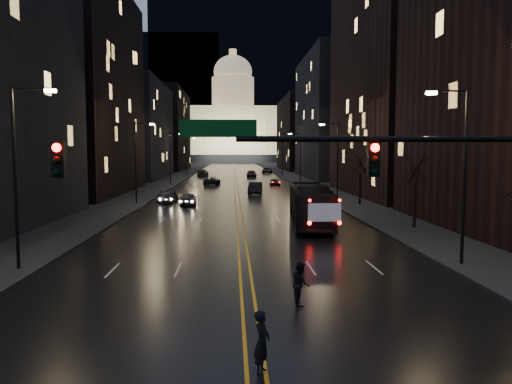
{
  "coord_description": "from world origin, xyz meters",
  "views": [
    {
      "loc": [
        -0.61,
        -14.36,
        5.86
      ],
      "look_at": [
        0.72,
        13.43,
        3.56
      ],
      "focal_mm": 35.0,
      "sensor_mm": 36.0,
      "label": 1
    }
  ],
  "objects": [
    {
      "name": "streetlamp_right_near",
      "position": [
        10.81,
        10.0,
        5.08
      ],
      "size": [
        2.13,
        0.25,
        9.0
      ],
      "color": "black",
      "rests_on": "ground"
    },
    {
      "name": "building_right_mid",
      "position": [
        21.0,
        92.0,
        13.0
      ],
      "size": [
        12.0,
        34.0,
        26.0
      ],
      "primitive_type": "cube",
      "color": "black",
      "rests_on": "ground"
    },
    {
      "name": "sidewalk_right",
      "position": [
        14.0,
        130.0,
        0.08
      ],
      "size": [
        8.0,
        320.0,
        0.16
      ],
      "primitive_type": "cube",
      "color": "black",
      "rests_on": "ground"
    },
    {
      "name": "building_left_dist",
      "position": [
        -21.0,
        140.0,
        12.0
      ],
      "size": [
        12.0,
        40.0,
        24.0
      ],
      "primitive_type": "cube",
      "color": "black",
      "rests_on": "ground"
    },
    {
      "name": "building_right_tall",
      "position": [
        21.0,
        50.0,
        19.0
      ],
      "size": [
        12.0,
        30.0,
        38.0
      ],
      "primitive_type": "cube",
      "color": "black",
      "rests_on": "ground"
    },
    {
      "name": "mountain_ridge",
      "position": [
        40.0,
        380.0,
        65.0
      ],
      "size": [
        520.0,
        60.0,
        130.0
      ],
      "primitive_type": "cube",
      "color": "black",
      "rests_on": "ground"
    },
    {
      "name": "building_right_dist",
      "position": [
        21.0,
        140.0,
        11.0
      ],
      "size": [
        12.0,
        40.0,
        22.0
      ],
      "primitive_type": "cube",
      "color": "black",
      "rests_on": "ground"
    },
    {
      "name": "streetlamp_right_far",
      "position": [
        10.81,
        70.0,
        5.08
      ],
      "size": [
        2.13,
        0.25,
        9.0
      ],
      "color": "black",
      "rests_on": "ground"
    },
    {
      "name": "receding_car_d",
      "position": [
        8.5,
        115.11,
        0.76
      ],
      "size": [
        3.08,
        5.7,
        1.52
      ],
      "primitive_type": "imported",
      "rotation": [
        0.0,
        0.0,
        -0.11
      ],
      "color": "black",
      "rests_on": "ground"
    },
    {
      "name": "traffic_signal",
      "position": [
        5.91,
        -0.0,
        5.1
      ],
      "size": [
        17.29,
        0.45,
        7.0
      ],
      "color": "black",
      "rests_on": "ground"
    },
    {
      "name": "streetlamp_left_far",
      "position": [
        -10.81,
        70.0,
        5.08
      ],
      "size": [
        2.13,
        0.25,
        9.0
      ],
      "color": "black",
      "rests_on": "ground"
    },
    {
      "name": "pedestrian_b",
      "position": [
        1.97,
        4.12,
        0.83
      ],
      "size": [
        0.46,
        0.82,
        1.66
      ],
      "primitive_type": "imported",
      "rotation": [
        0.0,
        0.0,
        1.6
      ],
      "color": "black",
      "rests_on": "ground"
    },
    {
      "name": "center_line",
      "position": [
        0.0,
        130.0,
        0.03
      ],
      "size": [
        0.62,
        320.0,
        0.01
      ],
      "primitive_type": "cube",
      "color": "orange",
      "rests_on": "road"
    },
    {
      "name": "streetlamp_left_near",
      "position": [
        -10.81,
        10.0,
        5.08
      ],
      "size": [
        2.13,
        0.25,
        9.0
      ],
      "color": "black",
      "rests_on": "ground"
    },
    {
      "name": "oncoming_car_b",
      "position": [
        -7.73,
        41.22,
        0.69
      ],
      "size": [
        1.91,
        4.32,
        1.38
      ],
      "primitive_type": "imported",
      "rotation": [
        0.0,
        0.0,
        3.03
      ],
      "color": "black",
      "rests_on": "ground"
    },
    {
      "name": "oncoming_car_c",
      "position": [
        -4.06,
        71.52,
        0.72
      ],
      "size": [
        2.92,
        5.42,
        1.44
      ],
      "primitive_type": "imported",
      "rotation": [
        0.0,
        0.0,
        3.04
      ],
      "color": "black",
      "rests_on": "ground"
    },
    {
      "name": "oncoming_car_a",
      "position": [
        -5.31,
        38.78,
        0.72
      ],
      "size": [
        2.09,
        4.38,
        1.44
      ],
      "primitive_type": "imported",
      "rotation": [
        0.0,
        0.0,
        3.23
      ],
      "color": "black",
      "rests_on": "ground"
    },
    {
      "name": "streetlamp_left_dist",
      "position": [
        -10.81,
        100.0,
        5.08
      ],
      "size": [
        2.13,
        0.25,
        9.0
      ],
      "color": "black",
      "rests_on": "ground"
    },
    {
      "name": "receding_car_a",
      "position": [
        2.5,
        52.66,
        0.81
      ],
      "size": [
        2.24,
        5.08,
        1.62
      ],
      "primitive_type": "imported",
      "rotation": [
        0.0,
        0.0,
        -0.11
      ],
      "color": "black",
      "rests_on": "ground"
    },
    {
      "name": "building_left_mid",
      "position": [
        -21.0,
        54.0,
        14.0
      ],
      "size": [
        12.0,
        30.0,
        28.0
      ],
      "primitive_type": "cube",
      "color": "black",
      "rests_on": "ground"
    },
    {
      "name": "tree_right_far",
      "position": [
        13.0,
        38.0,
        4.53
      ],
      "size": [
        2.4,
        2.4,
        6.65
      ],
      "color": "black",
      "rests_on": "ground"
    },
    {
      "name": "capitol",
      "position": [
        0.0,
        250.0,
        17.15
      ],
      "size": [
        90.0,
        50.0,
        58.5
      ],
      "color": "black",
      "rests_on": "ground"
    },
    {
      "name": "streetlamp_right_dist",
      "position": [
        10.81,
        100.0,
        5.08
      ],
      "size": [
        2.13,
        0.25,
        9.0
      ],
      "color": "black",
      "rests_on": "ground"
    },
    {
      "name": "tree_right_mid",
      "position": [
        13.0,
        22.0,
        4.53
      ],
      "size": [
        2.4,
        2.4,
        6.65
      ],
      "color": "black",
      "rests_on": "ground"
    },
    {
      "name": "receding_car_b",
      "position": [
        6.52,
        68.52,
        0.64
      ],
      "size": [
        1.67,
        3.79,
        1.27
      ],
      "primitive_type": "imported",
      "rotation": [
        0.0,
        0.0,
        0.05
      ],
      "color": "black",
      "rests_on": "ground"
    },
    {
      "name": "ground",
      "position": [
        0.0,
        0.0,
        0.0
      ],
      "size": [
        900.0,
        900.0,
        0.0
      ],
      "primitive_type": "plane",
      "color": "black",
      "rests_on": "ground"
    },
    {
      "name": "sidewalk_left",
      "position": [
        -14.0,
        130.0,
        0.08
      ],
      "size": [
        8.0,
        320.0,
        0.16
      ],
      "primitive_type": "cube",
      "color": "black",
      "rests_on": "ground"
    },
    {
      "name": "streetlamp_left_mid",
      "position": [
        -10.81,
        40.0,
        5.08
      ],
      "size": [
        2.13,
        0.25,
        9.0
      ],
      "color": "black",
      "rests_on": "ground"
    },
    {
      "name": "building_left_far",
      "position": [
        -21.0,
        92.0,
        10.0
      ],
      "size": [
        12.0,
        34.0,
        20.0
      ],
      "primitive_type": "cube",
      "color": "black",
      "rests_on": "ground"
    },
    {
      "name": "oncoming_car_d",
      "position": [
        -7.39,
        101.63,
        0.78
      ],
      "size": [
        2.58,
        5.54,
        1.57
      ],
      "primitive_type": "imported",
      "rotation": [
        0.0,
        0.0,
        3.07
      ],
      "color": "black",
      "rests_on": "ground"
    },
    {
      "name": "receding_car_c",
      "position": [
        3.64,
        95.09,
        0.76
      ],
      "size": [
        2.21,
        5.28,
        1.52
      ],
      "primitive_type": "imported",
      "rotation": [
        0.0,
        0.0,
        -0.01
      ],
      "color": "black",
      "rests_on": "ground"
    },
    {
      "name": "bus",
      "position": [
        5.48,
        24.06,
        1.64
      ],
      "size": [
        3.66,
        11.93,
        3.27
      ],
      "primitive_type": "imported",
      "rotation": [
        0.0,
        0.0,
        -0.08
      ],
      "color": "black",
      "rests_on": "ground"
    },
    {
      "name": "streetlamp_right_mid",
      "position": [
        10.81,
        40.0,
        5.08
      ],
      "size": [
        2.13,
        0.25,
        9.0
      ],
      "color": "black",
      "rests_on": "ground"
    },
    {
      "name": "pedestrian_a",
      "position": [
        0.15,
        -1.67,
        0.85
      ],
      "size": [
        0.59,
        0.72,
        1.69
      ],
      "primitive_type": "imported",
      "rotation": [
        0.0,
        0.0,
        1.22
      ],
      "color": "black",
      "rests_on": "ground"
    },
    {
      "name": "road",
      "position": [
        0.0,
        130.0,
        0.01
      ],
      "size": [
        20.0,
        320.0,
        0.02
      ],
      "primitive_type": "cube",
      "color": "black",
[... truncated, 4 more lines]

